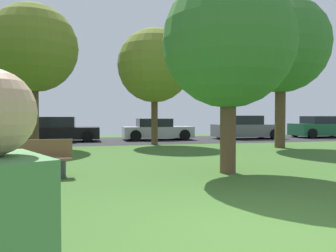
{
  "coord_description": "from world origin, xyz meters",
  "views": [
    {
      "loc": [
        -2.13,
        -3.73,
        1.47
      ],
      "look_at": [
        0.0,
        5.33,
        1.18
      ],
      "focal_mm": 36.01,
      "sensor_mm": 36.0,
      "label": 1
    }
  ],
  "objects_px": {
    "oak_tree_center": "(281,45)",
    "park_bench": "(37,158)",
    "oak_tree_left": "(154,66)",
    "parked_car_black": "(58,130)",
    "oak_tree_right": "(33,48)",
    "parked_car_grey": "(246,128)",
    "parked_car_silver": "(157,130)",
    "parked_car_green": "(322,128)",
    "birch_tree_lone": "(228,42)"
  },
  "relations": [
    {
      "from": "parked_car_silver",
      "to": "birch_tree_lone",
      "type": "bearing_deg",
      "value": -92.64
    },
    {
      "from": "parked_car_black",
      "to": "park_bench",
      "type": "distance_m",
      "value": 11.5
    },
    {
      "from": "park_bench",
      "to": "parked_car_green",
      "type": "bearing_deg",
      "value": -145.55
    },
    {
      "from": "oak_tree_right",
      "to": "parked_car_black",
      "type": "relative_size",
      "value": 1.5
    },
    {
      "from": "oak_tree_left",
      "to": "oak_tree_right",
      "type": "relative_size",
      "value": 0.88
    },
    {
      "from": "birch_tree_lone",
      "to": "oak_tree_center",
      "type": "bearing_deg",
      "value": 48.87
    },
    {
      "from": "oak_tree_center",
      "to": "oak_tree_left",
      "type": "relative_size",
      "value": 1.18
    },
    {
      "from": "parked_car_black",
      "to": "oak_tree_center",
      "type": "bearing_deg",
      "value": -30.74
    },
    {
      "from": "parked_car_grey",
      "to": "parked_car_green",
      "type": "height_order",
      "value": "parked_car_grey"
    },
    {
      "from": "parked_car_grey",
      "to": "parked_car_black",
      "type": "bearing_deg",
      "value": 178.67
    },
    {
      "from": "parked_car_green",
      "to": "oak_tree_right",
      "type": "bearing_deg",
      "value": -169.9
    },
    {
      "from": "oak_tree_right",
      "to": "parked_car_silver",
      "type": "distance_m",
      "value": 8.35
    },
    {
      "from": "parked_car_silver",
      "to": "park_bench",
      "type": "xyz_separation_m",
      "value": [
        -5.22,
        -11.66,
        -0.13
      ]
    },
    {
      "from": "oak_tree_right",
      "to": "park_bench",
      "type": "height_order",
      "value": "oak_tree_right"
    },
    {
      "from": "oak_tree_left",
      "to": "parked_car_green",
      "type": "xyz_separation_m",
      "value": [
        12.17,
        3.12,
        -3.31
      ]
    },
    {
      "from": "oak_tree_center",
      "to": "oak_tree_right",
      "type": "distance_m",
      "value": 11.34
    },
    {
      "from": "oak_tree_center",
      "to": "parked_car_black",
      "type": "distance_m",
      "value": 12.54
    },
    {
      "from": "oak_tree_right",
      "to": "park_bench",
      "type": "distance_m",
      "value": 9.25
    },
    {
      "from": "birch_tree_lone",
      "to": "oak_tree_right",
      "type": "height_order",
      "value": "oak_tree_right"
    },
    {
      "from": "oak_tree_right",
      "to": "park_bench",
      "type": "xyz_separation_m",
      "value": [
        1.27,
        -8.2,
        -4.1
      ]
    },
    {
      "from": "parked_car_black",
      "to": "park_bench",
      "type": "height_order",
      "value": "parked_car_black"
    },
    {
      "from": "oak_tree_right",
      "to": "oak_tree_left",
      "type": "bearing_deg",
      "value": 0.58
    },
    {
      "from": "oak_tree_right",
      "to": "parked_car_green",
      "type": "relative_size",
      "value": 1.57
    },
    {
      "from": "oak_tree_left",
      "to": "park_bench",
      "type": "bearing_deg",
      "value": -118.17
    },
    {
      "from": "oak_tree_center",
      "to": "oak_tree_left",
      "type": "height_order",
      "value": "oak_tree_center"
    },
    {
      "from": "oak_tree_center",
      "to": "oak_tree_right",
      "type": "relative_size",
      "value": 1.04
    },
    {
      "from": "oak_tree_left",
      "to": "park_bench",
      "type": "xyz_separation_m",
      "value": [
        -4.42,
        -8.25,
        -3.51
      ]
    },
    {
      "from": "parked_car_silver",
      "to": "parked_car_green",
      "type": "xyz_separation_m",
      "value": [
        11.37,
        -0.28,
        0.06
      ]
    },
    {
      "from": "parked_car_grey",
      "to": "oak_tree_right",
      "type": "bearing_deg",
      "value": -166.02
    },
    {
      "from": "oak_tree_left",
      "to": "parked_car_black",
      "type": "height_order",
      "value": "oak_tree_left"
    },
    {
      "from": "birch_tree_lone",
      "to": "oak_tree_left",
      "type": "xyz_separation_m",
      "value": [
        -0.24,
        8.63,
        0.64
      ]
    },
    {
      "from": "oak_tree_center",
      "to": "park_bench",
      "type": "bearing_deg",
      "value": -150.86
    },
    {
      "from": "oak_tree_center",
      "to": "park_bench",
      "type": "xyz_separation_m",
      "value": [
        -9.73,
        -5.42,
        -4.2
      ]
    },
    {
      "from": "parked_car_green",
      "to": "oak_tree_left",
      "type": "bearing_deg",
      "value": -165.6
    },
    {
      "from": "parked_car_silver",
      "to": "park_bench",
      "type": "height_order",
      "value": "parked_car_silver"
    },
    {
      "from": "oak_tree_right",
      "to": "parked_car_grey",
      "type": "xyz_separation_m",
      "value": [
        12.17,
        3.03,
        -3.89
      ]
    },
    {
      "from": "birch_tree_lone",
      "to": "park_bench",
      "type": "bearing_deg",
      "value": 175.37
    },
    {
      "from": "oak_tree_center",
      "to": "parked_car_black",
      "type": "relative_size",
      "value": 1.56
    },
    {
      "from": "parked_car_silver",
      "to": "oak_tree_center",
      "type": "bearing_deg",
      "value": -54.11
    },
    {
      "from": "parked_car_silver",
      "to": "park_bench",
      "type": "distance_m",
      "value": 12.77
    },
    {
      "from": "birch_tree_lone",
      "to": "oak_tree_left",
      "type": "bearing_deg",
      "value": 91.61
    },
    {
      "from": "oak_tree_center",
      "to": "park_bench",
      "type": "height_order",
      "value": "oak_tree_center"
    },
    {
      "from": "oak_tree_center",
      "to": "oak_tree_right",
      "type": "bearing_deg",
      "value": 165.84
    },
    {
      "from": "oak_tree_left",
      "to": "parked_car_grey",
      "type": "xyz_separation_m",
      "value": [
        6.48,
        2.97,
        -3.3
      ]
    },
    {
      "from": "parked_car_green",
      "to": "park_bench",
      "type": "relative_size",
      "value": 2.64
    },
    {
      "from": "parked_car_black",
      "to": "parked_car_silver",
      "type": "height_order",
      "value": "parked_car_black"
    },
    {
      "from": "parked_car_grey",
      "to": "park_bench",
      "type": "bearing_deg",
      "value": -134.15
    },
    {
      "from": "oak_tree_left",
      "to": "parked_car_silver",
      "type": "bearing_deg",
      "value": 76.83
    },
    {
      "from": "birch_tree_lone",
      "to": "park_bench",
      "type": "relative_size",
      "value": 3.15
    },
    {
      "from": "parked_car_grey",
      "to": "parked_car_silver",
      "type": "bearing_deg",
      "value": 175.67
    }
  ]
}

